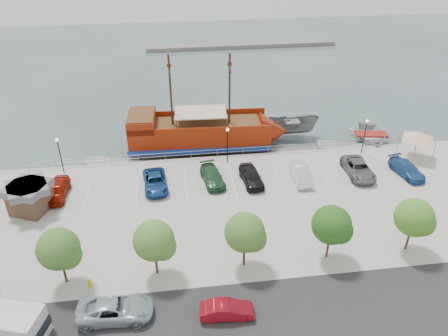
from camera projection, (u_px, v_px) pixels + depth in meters
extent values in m
plane|color=#414E50|center=(236.00, 202.00, 44.71)|extent=(160.00, 160.00, 0.00)
cube|color=#252525|center=(272.00, 323.00, 30.66)|extent=(100.00, 8.00, 0.04)
cube|color=#A8A599|center=(256.00, 263.00, 35.73)|extent=(100.00, 4.00, 0.05)
cylinder|color=gray|center=(226.00, 149.00, 50.29)|extent=(50.00, 0.06, 0.06)
cylinder|color=gray|center=(226.00, 152.00, 50.50)|extent=(50.00, 0.06, 0.06)
cube|color=gray|center=(242.00, 45.00, 92.15)|extent=(40.00, 3.00, 0.80)
cube|color=maroon|center=(199.00, 134.00, 53.43)|extent=(17.04, 6.11, 2.73)
cube|color=#143A9F|center=(200.00, 141.00, 53.90)|extent=(17.37, 6.45, 0.63)
cone|color=maroon|center=(274.00, 131.00, 54.08)|extent=(3.62, 5.20, 5.04)
cube|color=maroon|center=(142.00, 121.00, 51.86)|extent=(3.42, 5.40, 1.47)
cube|color=brown|center=(141.00, 115.00, 51.45)|extent=(3.19, 4.97, 0.13)
cube|color=brown|center=(203.00, 124.00, 52.73)|extent=(13.86, 5.32, 0.16)
cube|color=maroon|center=(198.00, 113.00, 54.67)|extent=(16.78, 1.09, 0.73)
cube|color=maroon|center=(200.00, 131.00, 50.39)|extent=(16.78, 1.09, 0.73)
cylinder|color=#382111|center=(230.00, 90.00, 50.73)|extent=(0.26, 0.26, 8.60)
cylinder|color=#382111|center=(171.00, 91.00, 50.26)|extent=(0.26, 0.26, 8.60)
cylinder|color=#382111|center=(230.00, 68.00, 49.37)|extent=(0.31, 3.15, 0.15)
cylinder|color=#382111|center=(169.00, 69.00, 48.89)|extent=(0.31, 3.15, 0.15)
cube|color=beige|center=(200.00, 112.00, 51.91)|extent=(6.29, 4.30, 0.13)
cylinder|color=#382111|center=(280.00, 122.00, 53.48)|extent=(2.62, 0.30, 0.62)
imported|color=slate|center=(292.00, 128.00, 56.51)|extent=(6.99, 3.20, 2.62)
imported|color=beige|center=(371.00, 137.00, 55.61)|extent=(6.09, 7.67, 1.43)
cube|color=gray|center=(115.00, 164.00, 50.91)|extent=(7.31, 4.11, 0.40)
cube|color=slate|center=(288.00, 152.00, 53.29)|extent=(7.54, 3.30, 0.42)
cube|color=gray|center=(349.00, 148.00, 54.16)|extent=(8.06, 4.50, 0.44)
cube|color=#523727|center=(30.00, 200.00, 41.38)|extent=(4.03, 4.03, 2.26)
cube|color=slate|center=(27.00, 188.00, 40.66)|extent=(4.57, 4.57, 0.72)
cylinder|color=slate|center=(398.00, 145.00, 50.77)|extent=(0.09, 0.09, 2.34)
cylinder|color=slate|center=(417.00, 141.00, 51.57)|extent=(0.09, 0.09, 2.34)
cylinder|color=slate|center=(414.00, 156.00, 48.55)|extent=(0.09, 0.09, 2.34)
cylinder|color=slate|center=(434.00, 152.00, 49.36)|extent=(0.09, 0.09, 2.34)
pyramid|color=white|center=(420.00, 132.00, 48.98)|extent=(5.31, 5.31, 0.96)
imported|color=#A0ACB4|center=(115.00, 310.00, 30.77)|extent=(5.47, 2.71, 1.49)
imported|color=maroon|center=(227.00, 310.00, 30.87)|extent=(3.97, 1.65, 1.28)
cylinder|color=#D6CA0C|center=(90.00, 284.00, 33.39)|extent=(0.25, 0.25, 0.64)
sphere|color=#D6CA0C|center=(89.00, 281.00, 33.22)|extent=(0.28, 0.28, 0.28)
cylinder|color=black|center=(61.00, 157.00, 46.58)|extent=(0.12, 0.12, 4.00)
sphere|color=#FFF2CC|center=(57.00, 140.00, 45.49)|extent=(0.36, 0.36, 0.36)
cylinder|color=black|center=(227.00, 147.00, 48.64)|extent=(0.12, 0.12, 4.00)
sphere|color=#FFF2CC|center=(228.00, 130.00, 47.55)|extent=(0.36, 0.36, 0.36)
cylinder|color=black|center=(364.00, 138.00, 50.48)|extent=(0.12, 0.12, 4.00)
sphere|color=#FFF2CC|center=(367.00, 121.00, 49.38)|extent=(0.36, 0.36, 0.36)
cylinder|color=#473321|center=(64.00, 272.00, 33.45)|extent=(0.20, 0.20, 2.20)
sphere|color=#386023|center=(58.00, 249.00, 32.25)|extent=(3.20, 3.20, 3.20)
sphere|color=#386023|center=(67.00, 255.00, 32.27)|extent=(2.20, 2.20, 2.20)
cylinder|color=#473321|center=(156.00, 263.00, 34.25)|extent=(0.20, 0.20, 2.20)
sphere|color=#416C27|center=(154.00, 240.00, 33.05)|extent=(3.20, 3.20, 3.20)
sphere|color=#416C27|center=(162.00, 246.00, 33.07)|extent=(2.20, 2.20, 2.20)
cylinder|color=#473321|center=(244.00, 255.00, 35.05)|extent=(0.20, 0.20, 2.20)
sphere|color=#3F6625|center=(245.00, 232.00, 33.85)|extent=(3.20, 3.20, 3.20)
sphere|color=#3F6625|center=(253.00, 238.00, 33.87)|extent=(2.20, 2.20, 2.20)
cylinder|color=#473321|center=(328.00, 247.00, 35.85)|extent=(0.20, 0.20, 2.20)
sphere|color=#235116|center=(331.00, 225.00, 34.65)|extent=(3.20, 3.20, 3.20)
sphere|color=#235116|center=(339.00, 230.00, 34.68)|extent=(2.20, 2.20, 2.20)
cylinder|color=#473321|center=(408.00, 239.00, 36.65)|extent=(0.20, 0.20, 2.20)
sphere|color=#417520|center=(414.00, 217.00, 35.45)|extent=(3.20, 3.20, 3.20)
sphere|color=#417520|center=(422.00, 223.00, 35.48)|extent=(2.20, 2.20, 2.20)
imported|color=#931704|center=(57.00, 190.00, 43.47)|extent=(2.12, 4.75, 1.59)
imported|color=navy|center=(155.00, 182.00, 44.88)|extent=(2.76, 5.24, 1.41)
imported|color=#265531|center=(212.00, 177.00, 45.76)|extent=(2.64, 5.04, 1.39)
imported|color=black|center=(251.00, 176.00, 45.64)|extent=(2.32, 4.84, 1.59)
imported|color=silver|center=(301.00, 174.00, 46.14)|extent=(1.74, 4.67, 1.53)
imported|color=slate|center=(358.00, 169.00, 46.98)|extent=(2.61, 5.45, 1.50)
imported|color=#224D8D|center=(407.00, 169.00, 47.04)|extent=(2.78, 5.03, 1.38)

